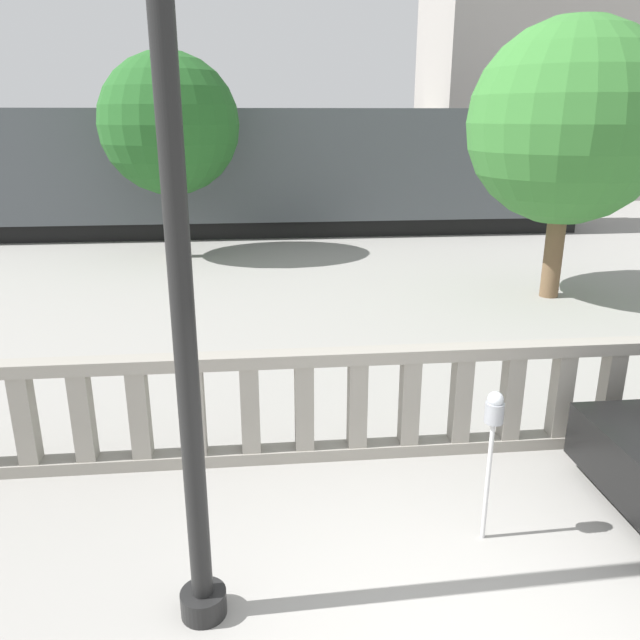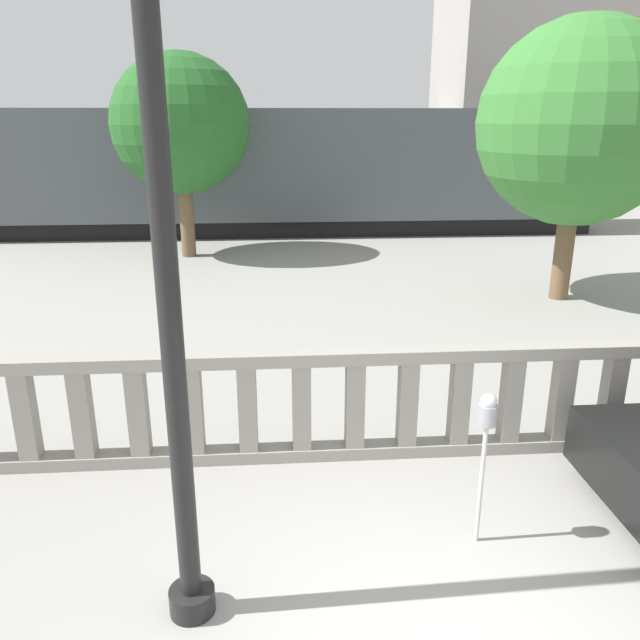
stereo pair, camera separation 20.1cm
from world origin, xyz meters
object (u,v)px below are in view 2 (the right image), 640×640
object	(u,v)px
lamppost	(153,101)
tree_left	(579,124)
tree_right	(181,125)
parking_meter	(486,426)
train_near	(186,170)
train_far	(384,153)

from	to	relation	value
lamppost	tree_left	distance (m)	10.61
lamppost	tree_right	distance (m)	13.16
parking_meter	train_near	distance (m)	16.68
tree_left	tree_right	xyz separation A→B (m)	(-8.28, 4.78, -0.07)
tree_left	lamppost	bearing A→B (deg)	-128.75
lamppost	train_far	bearing A→B (deg)	77.07
lamppost	train_near	world-z (taller)	lamppost
parking_meter	train_far	world-z (taller)	train_far
tree_left	tree_right	bearing A→B (deg)	150.00
parking_meter	lamppost	bearing A→B (deg)	-164.85
tree_right	parking_meter	bearing A→B (deg)	-71.72
train_near	train_far	distance (m)	11.72
train_far	tree_right	size ratio (longest dim) A/B	4.75
parking_meter	tree_left	bearing A→B (deg)	61.19
train_near	tree_right	xyz separation A→B (m)	(0.43, -3.64, 1.41)
train_near	train_far	world-z (taller)	train_far
train_far	parking_meter	bearing A→B (deg)	-97.76
tree_right	lamppost	bearing A→B (deg)	-82.85
tree_left	train_far	bearing A→B (deg)	92.75
parking_meter	tree_left	xyz separation A→B (m)	(4.19, 7.61, 2.35)
lamppost	train_far	distance (m)	26.08
parking_meter	train_near	bearing A→B (deg)	105.76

